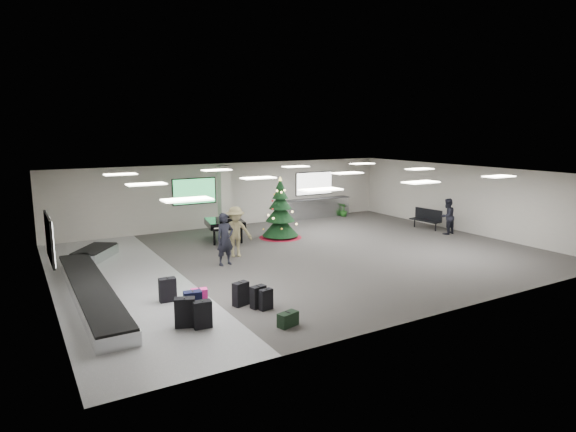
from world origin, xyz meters
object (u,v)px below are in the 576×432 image
potted_plant_left (276,215)px  service_counter (317,208)px  grand_piano (225,223)px  traveler_b (236,232)px  christmas_tree (280,217)px  traveler_a (225,239)px  potted_plant_right (344,210)px  traveler_bench (447,216)px  bench (427,218)px  baggage_carousel (92,282)px  pink_suitcase (199,301)px

potted_plant_left → service_counter: bearing=3.2°
grand_piano → traveler_b: traveler_b is taller
christmas_tree → traveler_a: (-3.95, -2.95, -0.00)m
potted_plant_right → traveler_b: bearing=-150.8°
christmas_tree → traveler_bench: christmas_tree is taller
traveler_bench → potted_plant_left: size_ratio=2.02×
potted_plant_left → potted_plant_right: bearing=-4.7°
service_counter → potted_plant_right: (1.49, -0.49, -0.17)m
bench → traveler_a: size_ratio=0.85×
bench → potted_plant_left: (-5.63, 5.22, -0.14)m
baggage_carousel → traveler_b: 5.64m
traveler_b → potted_plant_left: (4.73, 5.30, -0.56)m
baggage_carousel → grand_piano: size_ratio=4.42×
baggage_carousel → traveler_a: 4.70m
traveler_b → potted_plant_right: 10.20m
grand_piano → traveler_a: size_ratio=1.15×
pink_suitcase → traveler_a: bearing=71.1°
traveler_a → traveler_b: (0.82, 0.90, 0.02)m
service_counter → baggage_carousel: bearing=-152.3°
grand_piano → christmas_tree: bearing=-2.2°
christmas_tree → bench: 7.50m
christmas_tree → potted_plant_right: bearing=26.8°
potted_plant_left → bench: bearing=-42.9°
baggage_carousel → traveler_b: size_ratio=4.96×
bench → potted_plant_left: size_ratio=1.94×
traveler_a → traveler_bench: traveler_a is taller
grand_piano → traveler_b: size_ratio=1.12×
christmas_tree → grand_piano: christmas_tree is taller
baggage_carousel → grand_piano: 7.27m
potted_plant_left → christmas_tree: bearing=-116.1°
bench → potted_plant_right: bearing=99.5°
traveler_b → bench: bearing=16.2°
service_counter → potted_plant_right: bearing=-18.2°
baggage_carousel → pink_suitcase: bearing=-58.8°
christmas_tree → potted_plant_left: (1.59, 3.25, -0.54)m
baggage_carousel → traveler_a: bearing=4.7°
christmas_tree → potted_plant_left: size_ratio=3.33×
potted_plant_left → pink_suitcase: bearing=-128.1°
baggage_carousel → service_counter: service_counter is taller
baggage_carousel → traveler_bench: traveler_bench is taller
traveler_a → potted_plant_right: (9.71, 5.86, -0.58)m
christmas_tree → traveler_b: size_ratio=1.43×
traveler_a → traveler_bench: size_ratio=1.13×
grand_piano → bench: grand_piano is taller
service_counter → traveler_b: 9.20m
potted_plant_right → grand_piano: bearing=-164.2°
pink_suitcase → bench: 14.49m
traveler_b → traveler_bench: 10.34m
traveler_b → traveler_a: bearing=-116.5°
baggage_carousel → christmas_tree: (8.57, 3.33, 0.74)m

